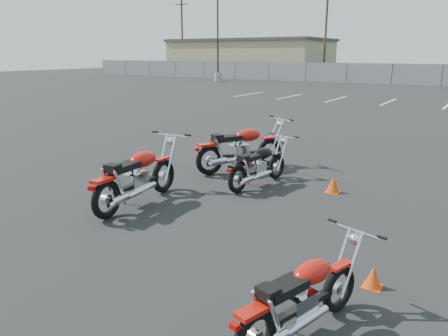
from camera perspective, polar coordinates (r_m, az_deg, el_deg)
The scene contains 13 objects.
ground at distance 7.77m, azimuth -3.62°, elevation -5.40°, with size 120.00×120.00×0.00m, color black.
motorcycle_front_red at distance 10.17m, azimuth 2.18°, elevation 2.63°, with size 1.56×2.31×1.18m.
motorcycle_second_black at distance 9.02m, azimuth 4.51°, elevation 0.34°, with size 0.75×1.93×0.95m.
motorcycle_third_red at distance 7.99m, azimuth -11.30°, elevation -1.12°, with size 0.91×2.36×1.15m.
motorcycle_rear_red at distance 4.43m, azimuth 10.09°, elevation -16.32°, with size 0.91×1.81×0.89m.
training_cone_near at distance 8.89m, azimuth 14.07°, elevation -2.08°, with size 0.28×0.28×0.33m.
training_cone_far at distance 5.56m, azimuth 18.89°, elevation -13.30°, with size 0.22×0.22×0.26m.
light_pole_west at distance 43.45m, azimuth -0.81°, elevation 15.50°, with size 0.80×0.70×11.86m.
chainlink_fence at distance 41.16m, azimuth 26.62°, elevation 10.79°, with size 80.06×0.06×1.80m.
tan_building_west at distance 54.64m, azimuth 3.46°, elevation 14.22°, with size 18.40×10.40×4.30m.
utility_pole_a at distance 56.53m, azimuth -5.48°, elevation 16.76°, with size 1.80×0.24×9.00m.
utility_pole_b at distance 48.74m, azimuth 13.14°, elevation 16.78°, with size 1.80×0.24×9.00m.
parking_line_stripes at distance 26.91m, azimuth 17.55°, elevation 8.41°, with size 15.12×4.00×0.01m.
Camera 1 is at (4.28, -5.90, 2.68)m, focal length 35.00 mm.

